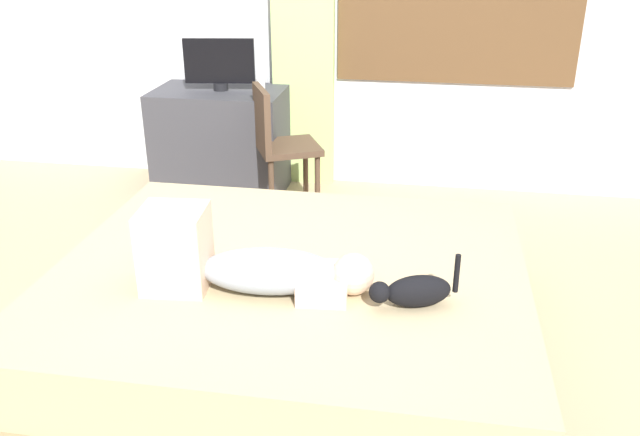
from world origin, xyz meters
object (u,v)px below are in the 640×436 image
at_px(bed, 291,308).
at_px(tv_monitor, 219,64).
at_px(desk, 221,141).
at_px(chair_by_desk, 278,141).
at_px(person_lying, 245,263).
at_px(cup, 261,85).
at_px(cat, 414,291).

distance_m(bed, tv_monitor, 2.18).
height_order(desk, chair_by_desk, chair_by_desk).
bearing_deg(person_lying, desk, 110.16).
distance_m(bed, chair_by_desk, 1.58).
relative_size(tv_monitor, chair_by_desk, 0.56).
bearing_deg(person_lying, chair_by_desk, 98.71).
xyz_separation_m(bed, cup, (-0.60, 1.88, 0.58)).
bearing_deg(desk, person_lying, -69.84).
bearing_deg(desk, tv_monitor, 0.00).
bearing_deg(bed, desk, 115.79).
distance_m(desk, chair_by_desk, 0.63).
xyz_separation_m(tv_monitor, cup, (0.28, 0.02, -0.14)).
height_order(person_lying, tv_monitor, tv_monitor).
bearing_deg(cat, person_lying, 177.87).
distance_m(tv_monitor, chair_by_desk, 0.73).
bearing_deg(bed, tv_monitor, 115.28).
bearing_deg(person_lying, tv_monitor, 109.67).
bearing_deg(cup, desk, -176.65).
relative_size(cup, chair_by_desk, 0.10).
relative_size(desk, cup, 10.04).
relative_size(cat, desk, 0.38).
relative_size(bed, cup, 23.37).
distance_m(person_lying, cup, 2.16).
bearing_deg(person_lying, bed, 57.86).
distance_m(bed, person_lying, 0.42).
bearing_deg(tv_monitor, desk, 180.00).
distance_m(desk, tv_monitor, 0.55).
bearing_deg(person_lying, cat, -2.13).
height_order(cat, cup, cup).
xyz_separation_m(person_lying, desk, (-0.76, 2.07, -0.17)).
relative_size(person_lying, cup, 10.51).
xyz_separation_m(desk, chair_by_desk, (0.50, -0.36, 0.14)).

